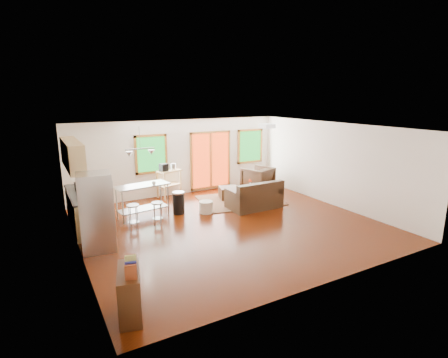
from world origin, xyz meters
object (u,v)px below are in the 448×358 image
refrigerator (97,212)px  island (143,195)px  loveseat (255,197)px  ottoman (229,193)px  armchair (258,178)px  coffee_table (254,187)px  rug (240,200)px  kitchen_cart (168,174)px

refrigerator → island: (1.50, 1.64, -0.23)m
loveseat → ottoman: size_ratio=2.68×
ottoman → armchair: bearing=15.8°
coffee_table → rug: bearing=-168.7°
armchair → kitchen_cart: (-3.15, 0.74, 0.33)m
coffee_table → armchair: (0.60, 0.66, 0.14)m
rug → coffee_table: coffee_table is taller
coffee_table → ottoman: same height
coffee_table → armchair: 0.90m
rug → loveseat: bearing=-89.2°
island → armchair: bearing=10.0°
kitchen_cart → coffee_table: bearing=-28.7°
coffee_table → refrigerator: 5.68m
rug → refrigerator: 5.08m
rug → island: size_ratio=1.63×
refrigerator → island: 2.23m
armchair → coffee_table: bearing=27.8°
refrigerator → kitchen_cart: refrigerator is taller
rug → loveseat: size_ratio=1.58×
loveseat → island: island is taller
island → loveseat: bearing=-14.9°
loveseat → refrigerator: size_ratio=0.92×
rug → island: bearing=-179.9°
loveseat → refrigerator: refrigerator is taller
loveseat → ottoman: (-0.21, 1.25, -0.14)m
armchair → island: 4.55m
rug → coffee_table: bearing=11.3°
coffee_table → ottoman: (-0.85, 0.25, -0.15)m
loveseat → refrigerator: 4.83m
rug → kitchen_cart: size_ratio=2.14×
coffee_table → loveseat: bearing=-122.4°
coffee_table → island: size_ratio=0.72×
loveseat → island: 3.37m
rug → kitchen_cart: bearing=141.4°
refrigerator → kitchen_cart: (2.83, 3.17, -0.07)m
rug → loveseat: loveseat is taller
loveseat → armchair: (1.23, 1.66, 0.14)m
refrigerator → loveseat: bearing=15.6°
loveseat → coffee_table: (0.63, 1.00, 0.01)m
ottoman → kitchen_cart: size_ratio=0.51×
ottoman → kitchen_cart: 2.14m
armchair → kitchen_cart: 3.25m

